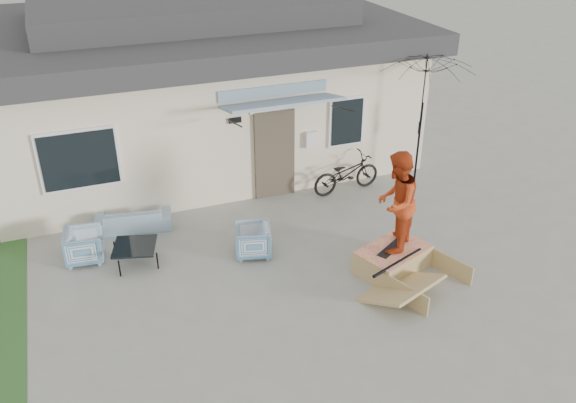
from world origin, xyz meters
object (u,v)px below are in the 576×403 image
object	(u,v)px
bicycle	(347,170)
armchair_left	(84,244)
skater	(396,201)
skateboard	(392,247)
skate_ramp	(393,259)
patio_umbrella	(421,117)
armchair_right	(253,239)
coffee_table	(136,254)
loveseat	(133,216)

from	to	relation	value
bicycle	armchair_left	bearing A→B (deg)	92.30
skater	skateboard	bearing A→B (deg)	180.00
skate_ramp	skateboard	distance (m)	0.25
patio_umbrella	skater	size ratio (longest dim) A/B	1.40
armchair_left	armchair_right	distance (m)	3.27
coffee_table	skateboard	size ratio (longest dim) A/B	0.99
skate_ramp	skateboard	xyz separation A→B (m)	(-0.02, 0.04, 0.25)
armchair_left	skate_ramp	size ratio (longest dim) A/B	0.41
coffee_table	skater	xyz separation A→B (m)	(4.53, -1.94, 1.27)
armchair_right	bicycle	distance (m)	3.46
armchair_right	skater	xyz separation A→B (m)	(2.31, -1.42, 1.12)
patio_umbrella	skate_ramp	distance (m)	4.06
armchair_left	bicycle	world-z (taller)	bicycle
armchair_right	skater	size ratio (longest dim) A/B	0.36
coffee_table	armchair_left	bearing A→B (deg)	152.96
armchair_right	skateboard	size ratio (longest dim) A/B	0.87
skate_ramp	skater	bearing A→B (deg)	90.00
loveseat	bicycle	xyz separation A→B (m)	(4.99, -0.05, 0.25)
loveseat	coffee_table	distance (m)	1.36
loveseat	armchair_right	xyz separation A→B (m)	(2.06, -1.87, 0.04)
loveseat	armchair_left	distance (m)	1.38
armchair_left	coffee_table	xyz separation A→B (m)	(0.90, -0.46, -0.16)
armchair_right	armchair_left	bearing A→B (deg)	-92.22
patio_umbrella	skate_ramp	xyz separation A→B (m)	(-2.32, -2.97, -1.53)
loveseat	bicycle	world-z (taller)	bicycle
armchair_right	skate_ramp	bearing A→B (deg)	73.10
bicycle	skater	bearing A→B (deg)	163.55
bicycle	skate_ramp	xyz separation A→B (m)	(-0.61, -3.28, -0.34)
bicycle	loveseat	bearing A→B (deg)	83.88
armchair_right	skateboard	distance (m)	2.72
patio_umbrella	skate_ramp	size ratio (longest dim) A/B	1.54
loveseat	armchair_right	distance (m)	2.78
skate_ramp	skater	xyz separation A→B (m)	(-0.02, 0.04, 1.24)
patio_umbrella	skateboard	world-z (taller)	patio_umbrella
loveseat	skateboard	world-z (taller)	loveseat
bicycle	patio_umbrella	size ratio (longest dim) A/B	0.64
skateboard	skater	size ratio (longest dim) A/B	0.41
skater	patio_umbrella	bearing A→B (deg)	-174.36
armchair_left	skate_ramp	distance (m)	5.97
coffee_table	skate_ramp	size ratio (longest dim) A/B	0.45
armchair_right	patio_umbrella	distance (m)	5.08
skate_ramp	skateboard	world-z (taller)	skateboard
loveseat	armchair_left	xyz separation A→B (m)	(-1.06, -0.88, 0.05)
coffee_table	skater	world-z (taller)	skater
armchair_left	skater	world-z (taller)	skater
patio_umbrella	skate_ramp	world-z (taller)	patio_umbrella
skate_ramp	skateboard	size ratio (longest dim) A/B	2.20
armchair_left	skateboard	size ratio (longest dim) A/B	0.89
loveseat	armchair_right	size ratio (longest dim) A/B	2.29
coffee_table	patio_umbrella	size ratio (longest dim) A/B	0.29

